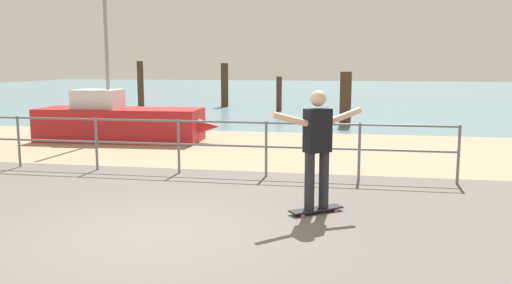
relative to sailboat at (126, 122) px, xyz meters
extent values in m
cube|color=#605B56|center=(3.62, -8.46, -0.52)|extent=(24.00, 10.00, 0.04)
cube|color=tan|center=(3.62, -0.46, -0.52)|extent=(24.00, 6.00, 0.04)
cube|color=slate|center=(3.62, 27.54, -0.52)|extent=(72.00, 50.00, 0.04)
cylinder|color=slate|center=(-0.56, -3.86, 0.01)|extent=(0.05, 0.05, 1.05)
cylinder|color=slate|center=(1.13, -3.86, 0.01)|extent=(0.05, 0.05, 1.05)
cylinder|color=slate|center=(2.81, -3.86, 0.01)|extent=(0.05, 0.05, 1.05)
cylinder|color=slate|center=(4.50, -3.86, 0.01)|extent=(0.05, 0.05, 1.05)
cylinder|color=slate|center=(6.18, -3.86, 0.01)|extent=(0.05, 0.05, 1.05)
cylinder|color=slate|center=(7.87, -3.86, 0.01)|extent=(0.05, 0.05, 1.05)
cylinder|color=slate|center=(1.97, -3.86, 0.50)|extent=(11.80, 0.04, 0.04)
cylinder|color=slate|center=(1.97, -3.86, 0.06)|extent=(11.80, 0.04, 0.04)
cube|color=#B21E23|center=(-0.16, -0.01, -0.07)|extent=(4.46, 1.59, 0.90)
cone|color=#B21E23|center=(2.04, 0.09, -0.07)|extent=(1.13, 0.81, 0.77)
cylinder|color=gray|center=(-0.46, -0.02, 2.26)|extent=(0.10, 0.10, 3.76)
cube|color=silver|center=(-0.76, -0.03, 0.63)|extent=(1.24, 0.95, 0.50)
cube|color=black|center=(5.59, -6.13, -0.45)|extent=(0.75, 0.66, 0.02)
cylinder|color=#E5598C|center=(5.42, -6.37, -0.49)|extent=(0.07, 0.06, 0.06)
cylinder|color=#E5598C|center=(5.32, -6.25, -0.49)|extent=(0.07, 0.06, 0.06)
cylinder|color=#E5598C|center=(5.86, -6.02, -0.49)|extent=(0.07, 0.06, 0.06)
cylinder|color=#E5598C|center=(5.76, -5.90, -0.49)|extent=(0.07, 0.06, 0.06)
cylinder|color=#26262B|center=(5.50, -6.21, -0.03)|extent=(0.14, 0.14, 0.80)
cylinder|color=#26262B|center=(5.69, -6.06, -0.03)|extent=(0.14, 0.14, 0.80)
cube|color=black|center=(5.59, -6.13, 0.67)|extent=(0.41, 0.38, 0.60)
sphere|color=beige|center=(5.59, -6.13, 1.11)|extent=(0.22, 0.22, 0.22)
cylinder|color=beige|center=(5.24, -6.41, 0.84)|extent=(0.49, 0.42, 0.23)
cylinder|color=beige|center=(5.94, -5.86, 0.84)|extent=(0.49, 0.42, 0.23)
cylinder|color=#422D1E|center=(-3.15, 8.59, 0.58)|extent=(0.27, 0.27, 2.21)
cylinder|color=#422D1E|center=(-0.18, 11.83, 0.54)|extent=(0.36, 0.36, 2.12)
cylinder|color=#422D1E|center=(2.79, 9.74, 0.25)|extent=(0.24, 0.24, 1.54)
cylinder|color=#422D1E|center=(5.76, 4.74, 0.40)|extent=(0.39, 0.39, 1.83)
camera|label=1|loc=(6.09, -13.40, 1.57)|focal=37.36mm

